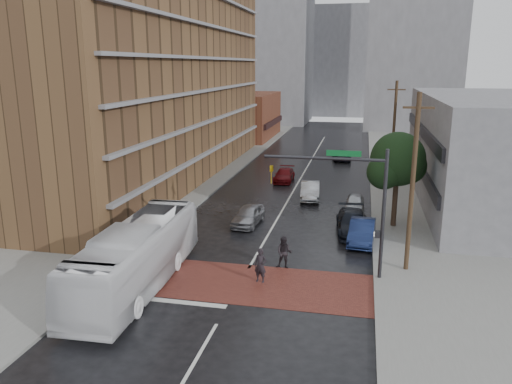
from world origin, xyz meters
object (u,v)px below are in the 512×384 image
at_px(car_parked_near, 362,231).
at_px(car_parked_far, 355,202).
at_px(car_travel_b, 310,191).
at_px(transit_bus, 137,256).
at_px(pedestrian_a, 260,266).
at_px(car_parked_mid, 353,223).
at_px(pedestrian_b, 284,253).
at_px(car_travel_c, 284,175).
at_px(suv_travel, 341,155).
at_px(car_travel_a, 248,215).

xyz_separation_m(car_parked_near, car_parked_far, (-0.62, 7.65, -0.12)).
relative_size(car_travel_b, car_parked_far, 1.24).
bearing_deg(transit_bus, car_parked_far, 55.46).
bearing_deg(transit_bus, pedestrian_a, 14.74).
bearing_deg(car_parked_near, pedestrian_a, -121.49).
bearing_deg(car_parked_mid, pedestrian_b, -122.68).
xyz_separation_m(transit_bus, car_parked_mid, (10.82, 11.10, -0.95)).
xyz_separation_m(car_travel_b, car_travel_c, (-3.27, 6.24, -0.11)).
height_order(car_travel_b, suv_travel, car_travel_b).
height_order(transit_bus, car_travel_a, transit_bus).
bearing_deg(suv_travel, car_parked_near, -92.66).
xyz_separation_m(car_travel_b, car_parked_mid, (3.86, -8.53, 0.01)).
relative_size(pedestrian_a, car_parked_mid, 0.36).
distance_m(pedestrian_a, suv_travel, 36.77).
height_order(pedestrian_a, car_parked_far, pedestrian_a).
bearing_deg(pedestrian_b, car_parked_near, 52.06).
height_order(pedestrian_a, suv_travel, pedestrian_a).
xyz_separation_m(car_travel_b, car_parked_near, (4.51, -10.28, 0.00)).
bearing_deg(pedestrian_b, car_travel_a, 118.33).
distance_m(car_parked_mid, car_parked_far, 5.90).
relative_size(car_travel_a, car_parked_near, 0.93).
distance_m(car_travel_c, suv_travel, 13.65).
distance_m(transit_bus, car_parked_near, 14.82).
bearing_deg(car_travel_b, car_parked_mid, -70.73).
bearing_deg(car_parked_mid, car_travel_c, 110.55).
xyz_separation_m(pedestrian_a, suv_travel, (2.60, 36.68, -0.34)).
bearing_deg(car_travel_a, suv_travel, 83.29).
bearing_deg(car_parked_mid, suv_travel, 89.03).
relative_size(car_travel_a, car_parked_far, 1.15).
height_order(pedestrian_a, car_parked_mid, pedestrian_a).
bearing_deg(transit_bus, car_travel_c, 79.88).
distance_m(car_travel_c, car_parked_near, 18.26).
xyz_separation_m(pedestrian_b, car_travel_c, (-3.44, 21.87, -0.31)).
bearing_deg(car_travel_c, transit_bus, -98.63).
relative_size(car_travel_a, car_travel_c, 0.96).
distance_m(transit_bus, pedestrian_b, 8.21).
distance_m(transit_bus, suv_travel, 39.54).
relative_size(car_travel_a, suv_travel, 0.96).
distance_m(transit_bus, car_parked_mid, 15.53).
xyz_separation_m(transit_bus, pedestrian_a, (6.18, 1.86, -0.76)).
distance_m(transit_bus, pedestrian_a, 6.50).
bearing_deg(pedestrian_b, car_travel_b, 91.69).
xyz_separation_m(transit_bus, suv_travel, (8.78, 38.54, -1.10)).
height_order(pedestrian_a, pedestrian_b, pedestrian_a).
bearing_deg(car_parked_mid, car_travel_a, 172.32).
bearing_deg(pedestrian_a, car_parked_near, 66.33).
height_order(car_travel_a, car_parked_mid, car_parked_mid).
relative_size(transit_bus, car_parked_near, 2.69).
relative_size(transit_bus, car_travel_a, 2.91).
relative_size(suv_travel, car_parked_mid, 0.84).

